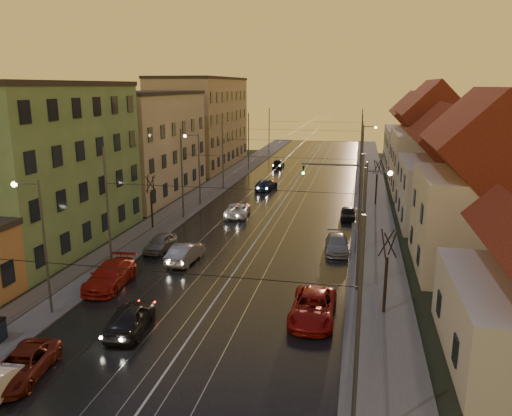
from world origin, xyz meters
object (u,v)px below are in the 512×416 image
Objects in this scene: parked_left_3 at (160,243)px; parked_right_1 at (337,244)px; street_lamp_2 at (196,162)px; driving_car_2 at (237,210)px; driving_car_0 at (130,318)px; driving_car_4 at (278,163)px; parked_left_1 at (22,365)px; parked_left_2 at (110,275)px; traffic_light_mast at (353,194)px; parked_right_2 at (348,213)px; street_lamp_0 at (39,234)px; driving_car_3 at (266,184)px; street_lamp_3 at (365,149)px; street_lamp_1 at (368,216)px; parked_right_0 at (313,307)px; driving_car_1 at (185,253)px.

parked_right_1 is (14.03, 2.60, -0.01)m from parked_left_3.
street_lamp_2 is 1.64× the size of driving_car_2.
driving_car_0 is 1.08× the size of driving_car_4.
parked_left_2 is (-1.23, 10.70, 0.16)m from parked_left_1.
street_lamp_2 is at bearing -40.56° from driving_car_2.
traffic_light_mast is 10.11m from parked_right_2.
traffic_light_mast is at bearing 49.69° from parked_left_1.
street_lamp_2 reaches higher than driving_car_2.
parked_left_2 is (1.61, -23.37, -4.11)m from street_lamp_2.
traffic_light_mast is 41.97m from driving_car_4.
street_lamp_0 reaches higher than parked_left_1.
street_lamp_3 is at bearing -145.91° from driving_car_3.
parked_left_3 is (-16.19, 4.32, -4.22)m from street_lamp_1.
parked_right_2 is at bearing 138.14° from driving_car_3.
street_lamp_2 is at bearing 136.33° from parked_right_1.
parked_right_1 is at bearing 104.21° from driving_car_4.
street_lamp_3 reaches higher than parked_left_1.
street_lamp_0 reaches higher than parked_right_0.
parked_left_1 is at bearing -122.86° from traffic_light_mast.
driving_car_1 is at bearing 75.20° from parked_left_1.
parked_right_2 is at bearing 95.14° from street_lamp_1.
street_lamp_1 is 1.67× the size of driving_car_3.
parked_left_1 is at bearing -126.69° from parked_right_1.
driving_car_3 is 18.00m from driving_car_4.
driving_car_4 is at bearing -78.06° from driving_car_3.
street_lamp_3 is 2.06× the size of parked_left_3.
parked_right_2 is (-0.44, 9.28, -3.99)m from traffic_light_mast.
parked_left_2 is 0.99× the size of parked_right_0.
driving_car_2 is at bearing 77.10° from street_lamp_0.
street_lamp_0 is 1.11× the size of traffic_light_mast.
driving_car_4 is 54.49m from parked_right_0.
street_lamp_1 is 1.93× the size of driving_car_4.
street_lamp_0 is 1.93× the size of driving_car_4.
driving_car_0 is at bearing -144.60° from street_lamp_1.
parked_left_1 is at bearing -116.85° from parked_right_2.
parked_right_1 is at bearing 86.58° from parked_right_0.
driving_car_4 is (-12.47, 39.89, -3.89)m from traffic_light_mast.
driving_car_1 is 12.89m from parked_right_0.
traffic_light_mast is 26.56m from parked_left_1.
street_lamp_0 is at bearing 107.71° from parked_left_1.
driving_car_3 is (0.38, 13.77, 0.02)m from driving_car_2.
parked_left_3 is (-2.91, 2.22, -0.07)m from driving_car_1.
street_lamp_1 is 1.49× the size of parked_right_0.
parked_left_3 is at bearing 67.60° from driving_car_2.
driving_car_3 is (5.92, 37.94, -4.19)m from street_lamp_0.
parked_left_3 is (-16.19, -31.68, -4.22)m from street_lamp_3.
driving_car_4 is 61.97m from parked_left_1.
parked_left_2 is (-15.48, -11.36, -3.83)m from traffic_light_mast.
street_lamp_2 is 1.81× the size of parked_left_1.
parked_left_2 reaches higher than driving_car_4.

